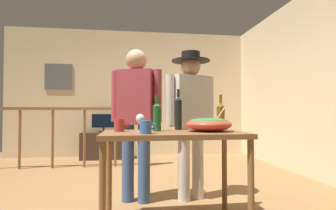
{
  "coord_description": "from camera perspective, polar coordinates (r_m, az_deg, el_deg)",
  "views": [
    {
      "loc": [
        0.01,
        -3.01,
        0.95
      ],
      "look_at": [
        0.37,
        -0.47,
        1.02
      ],
      "focal_mm": 28.37,
      "sensor_mm": 36.0,
      "label": 1
    }
  ],
  "objects": [
    {
      "name": "person_standing_right",
      "position": [
        2.94,
        4.92,
        -1.24
      ],
      "size": [
        0.58,
        0.43,
        1.62
      ],
      "rotation": [
        0.0,
        0.0,
        3.48
      ],
      "color": "beige",
      "rests_on": "ground_plane"
    },
    {
      "name": "serving_table",
      "position": [
        2.26,
        1.16,
        -8.2
      ],
      "size": [
        1.18,
        0.66,
        0.79
      ],
      "color": "brown",
      "rests_on": "ground_plane"
    },
    {
      "name": "salad_bowl",
      "position": [
        2.33,
        8.73,
        -3.98
      ],
      "size": [
        0.39,
        0.39,
        0.21
      ],
      "color": "#CC3D2D",
      "rests_on": "serving_table"
    },
    {
      "name": "mug_red",
      "position": [
        2.3,
        -10.37,
        -4.28
      ],
      "size": [
        0.12,
        0.08,
        0.11
      ],
      "color": "#B7332D",
      "rests_on": "serving_table"
    },
    {
      "name": "flat_screen_tv",
      "position": [
        5.62,
        -13.68,
        -3.45
      ],
      "size": [
        0.46,
        0.12,
        0.38
      ],
      "color": "black",
      "rests_on": "tv_console"
    },
    {
      "name": "tv_console",
      "position": [
        5.69,
        -13.68,
        -8.44
      ],
      "size": [
        0.9,
        0.4,
        0.54
      ],
      "primitive_type": "cube",
      "color": "#38281E",
      "rests_on": "ground_plane"
    },
    {
      "name": "framed_picture",
      "position": [
        6.16,
        -22.48,
        5.67
      ],
      "size": [
        0.56,
        0.03,
        0.54
      ],
      "primitive_type": "cube",
      "color": "#565A5D"
    },
    {
      "name": "wine_bottle_amber",
      "position": [
        2.62,
        11.25,
        -2.2
      ],
      "size": [
        0.08,
        0.08,
        0.34
      ],
      "color": "brown",
      "rests_on": "serving_table"
    },
    {
      "name": "wine_bottle_dark",
      "position": [
        2.5,
        2.24,
        -1.68
      ],
      "size": [
        0.07,
        0.07,
        0.38
      ],
      "color": "black",
      "rests_on": "serving_table"
    },
    {
      "name": "back_wall",
      "position": [
        5.99,
        -8.03,
        2.51
      ],
      "size": [
        5.26,
        0.1,
        2.76
      ],
      "primitive_type": "cube",
      "color": "beige",
      "rests_on": "ground_plane"
    },
    {
      "name": "wine_glass",
      "position": [
        2.23,
        -5.98,
        -3.13
      ],
      "size": [
        0.07,
        0.07,
        0.15
      ],
      "color": "silver",
      "rests_on": "serving_table"
    },
    {
      "name": "mug_blue",
      "position": [
        2.03,
        -4.79,
        -4.77
      ],
      "size": [
        0.13,
        0.09,
        0.1
      ],
      "color": "#3866B2",
      "rests_on": "serving_table"
    },
    {
      "name": "wine_bottle_green",
      "position": [
        2.32,
        -2.38,
        -2.4
      ],
      "size": [
        0.07,
        0.07,
        0.32
      ],
      "color": "#1E5628",
      "rests_on": "serving_table"
    },
    {
      "name": "person_standing_left",
      "position": [
        2.87,
        -6.86,
        -1.4
      ],
      "size": [
        0.54,
        0.33,
        1.63
      ],
      "rotation": [
        0.0,
        0.0,
        2.8
      ],
      "color": "#3D5684",
      "rests_on": "ground_plane"
    },
    {
      "name": "side_wall_right",
      "position": [
        4.71,
        25.88,
        3.79
      ],
      "size": [
        0.1,
        4.45,
        2.76
      ],
      "primitive_type": "cube",
      "color": "beige",
      "rests_on": "ground_plane"
    },
    {
      "name": "stair_railing",
      "position": [
        4.84,
        -15.3,
        -4.91
      ],
      "size": [
        2.73,
        0.1,
        1.09
      ],
      "color": "brown",
      "rests_on": "ground_plane"
    },
    {
      "name": "ground_plane",
      "position": [
        3.16,
        -8.26,
        -19.13
      ],
      "size": [
        7.71,
        7.71,
        0.0
      ],
      "primitive_type": "plane",
      "color": "olive"
    }
  ]
}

